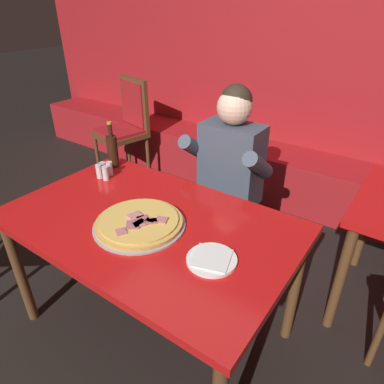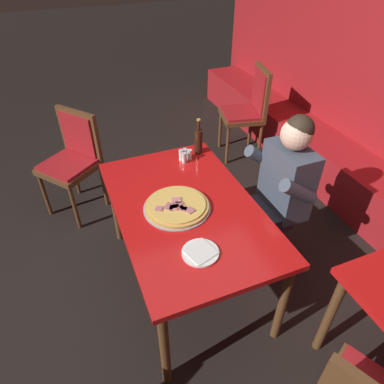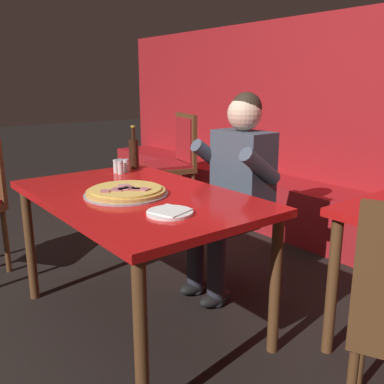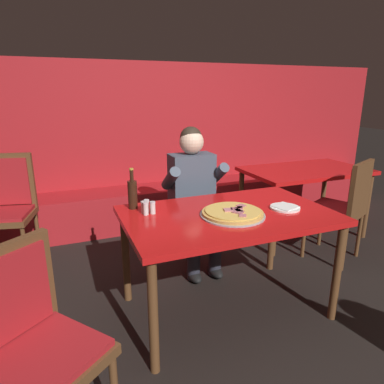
{
  "view_description": "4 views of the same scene",
  "coord_description": "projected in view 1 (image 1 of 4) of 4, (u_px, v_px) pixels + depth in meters",
  "views": [
    {
      "loc": [
        0.97,
        -1.0,
        1.7
      ],
      "look_at": [
        0.08,
        0.26,
        0.82
      ],
      "focal_mm": 32.0,
      "sensor_mm": 36.0,
      "label": 1
    },
    {
      "loc": [
        1.59,
        -0.6,
        2.21
      ],
      "look_at": [
        -0.09,
        0.08,
        0.79
      ],
      "focal_mm": 32.0,
      "sensor_mm": 36.0,
      "label": 2
    },
    {
      "loc": [
        1.91,
        -1.12,
        1.33
      ],
      "look_at": [
        0.09,
        0.31,
        0.73
      ],
      "focal_mm": 40.0,
      "sensor_mm": 36.0,
      "label": 3
    },
    {
      "loc": [
        -1.05,
        -1.96,
        1.56
      ],
      "look_at": [
        -0.16,
        0.28,
        0.85
      ],
      "focal_mm": 32.0,
      "sensor_mm": 36.0,
      "label": 4
    }
  ],
  "objects": [
    {
      "name": "ground_plane",
      "position": [
        156.0,
        325.0,
        2.04
      ],
      "size": [
        24.0,
        24.0,
        0.0
      ],
      "primitive_type": "plane",
      "color": "black"
    },
    {
      "name": "booth_wall_panel",
      "position": [
        307.0,
        92.0,
        3.12
      ],
      "size": [
        6.8,
        0.16,
        1.9
      ],
      "primitive_type": "cube",
      "color": "#A3191E",
      "rests_on": "ground_plane"
    },
    {
      "name": "booth_bench",
      "position": [
        283.0,
        176.0,
        3.25
      ],
      "size": [
        6.46,
        0.48,
        0.46
      ],
      "primitive_type": "cube",
      "color": "#A3191E",
      "rests_on": "ground_plane"
    },
    {
      "name": "main_dining_table",
      "position": [
        149.0,
        233.0,
        1.7
      ],
      "size": [
        1.43,
        0.89,
        0.76
      ],
      "color": "brown",
      "rests_on": "ground_plane"
    },
    {
      "name": "pizza",
      "position": [
        139.0,
        222.0,
        1.61
      ],
      "size": [
        0.44,
        0.44,
        0.05
      ],
      "color": "#9E9EA3",
      "rests_on": "main_dining_table"
    },
    {
      "name": "plate_white_paper",
      "position": [
        212.0,
        259.0,
        1.4
      ],
      "size": [
        0.21,
        0.21,
        0.02
      ],
      "color": "white",
      "rests_on": "main_dining_table"
    },
    {
      "name": "beer_bottle",
      "position": [
        113.0,
        150.0,
        2.14
      ],
      "size": [
        0.07,
        0.07,
        0.29
      ],
      "color": "black",
      "rests_on": "main_dining_table"
    },
    {
      "name": "shaker_black_pepper",
      "position": [
        110.0,
        169.0,
        2.07
      ],
      "size": [
        0.04,
        0.04,
        0.09
      ],
      "color": "silver",
      "rests_on": "main_dining_table"
    },
    {
      "name": "shaker_red_pepper_flakes",
      "position": [
        103.0,
        170.0,
        2.06
      ],
      "size": [
        0.04,
        0.04,
        0.09
      ],
      "color": "silver",
      "rests_on": "main_dining_table"
    },
    {
      "name": "shaker_parmesan",
      "position": [
        106.0,
        174.0,
        2.01
      ],
      "size": [
        0.04,
        0.04,
        0.09
      ],
      "color": "silver",
      "rests_on": "main_dining_table"
    },
    {
      "name": "shaker_oregano",
      "position": [
        99.0,
        172.0,
        2.04
      ],
      "size": [
        0.04,
        0.04,
        0.09
      ],
      "color": "silver",
      "rests_on": "main_dining_table"
    },
    {
      "name": "diner_seated_blue_shirt",
      "position": [
        224.0,
        179.0,
        2.16
      ],
      "size": [
        0.53,
        0.53,
        1.27
      ],
      "color": "black",
      "rests_on": "ground_plane"
    },
    {
      "name": "dining_chair_near_right",
      "position": [
        126.0,
        123.0,
        3.46
      ],
      "size": [
        0.53,
        0.53,
        1.03
      ],
      "color": "brown",
      "rests_on": "ground_plane"
    }
  ]
}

